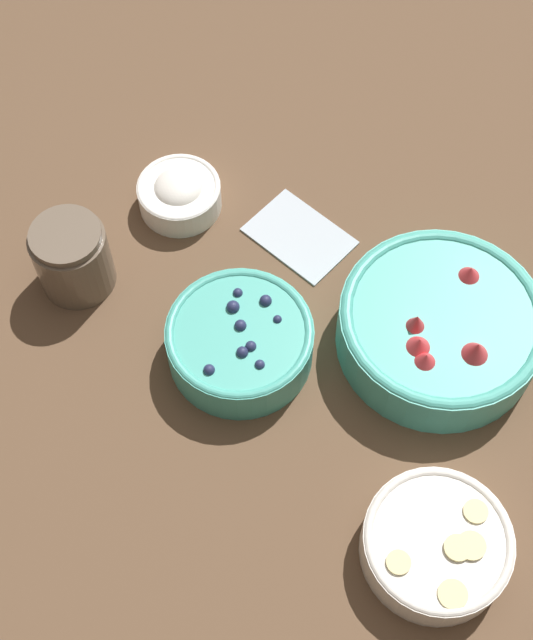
% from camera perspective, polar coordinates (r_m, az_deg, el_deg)
% --- Properties ---
extents(ground_plane, '(4.00, 4.00, 0.00)m').
position_cam_1_polar(ground_plane, '(1.10, 1.47, -0.43)').
color(ground_plane, brown).
extents(bowl_strawberries, '(0.24, 0.24, 0.09)m').
position_cam_1_polar(bowl_strawberries, '(1.07, 11.05, -0.36)').
color(bowl_strawberries, '#47AD9E').
rests_on(bowl_strawberries, ground_plane).
extents(bowl_blueberries, '(0.17, 0.17, 0.07)m').
position_cam_1_polar(bowl_blueberries, '(1.05, -1.71, -1.31)').
color(bowl_blueberries, '#47AD9E').
rests_on(bowl_blueberries, ground_plane).
extents(bowl_bananas, '(0.16, 0.16, 0.05)m').
position_cam_1_polar(bowl_bananas, '(0.98, 10.83, -13.92)').
color(bowl_bananas, silver).
rests_on(bowl_bananas, ground_plane).
extents(bowl_cream, '(0.11, 0.11, 0.05)m').
position_cam_1_polar(bowl_cream, '(1.19, -5.60, 8.11)').
color(bowl_cream, white).
rests_on(bowl_cream, ground_plane).
extents(jar_chocolate, '(0.09, 0.09, 0.10)m').
position_cam_1_polar(jar_chocolate, '(1.12, -12.28, 3.84)').
color(jar_chocolate, brown).
rests_on(jar_chocolate, ground_plane).
extents(napkin, '(0.15, 0.13, 0.01)m').
position_cam_1_polar(napkin, '(1.17, 2.12, 5.43)').
color(napkin, '#B2BCC6').
rests_on(napkin, ground_plane).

